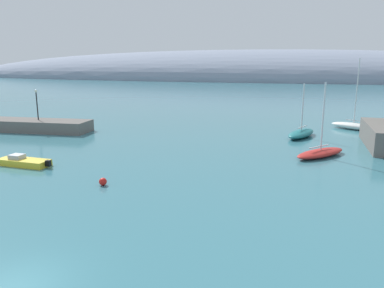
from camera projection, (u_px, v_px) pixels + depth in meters
The scene contains 9 objects.
water at pixel (22, 285), 16.20m from camera, with size 600.00×600.00×0.00m, color #38727F.
breakwater_rocks at pixel (25, 125), 52.67m from camera, with size 18.94×4.31×1.60m, color #66605B.
distant_ridge at pixel (244, 79), 220.29m from camera, with size 395.37×86.98×33.85m, color gray.
sailboat_red_near_shore at pixel (320, 152), 38.17m from camera, with size 5.85×6.65×7.60m.
sailboat_teal_mid_mooring at pixel (301, 133), 48.17m from camera, with size 4.32×7.09×6.94m.
sailboat_white_outer_mooring at pixel (354, 126), 53.66m from camera, with size 6.69×5.07×10.12m.
motorboat_yellow_foreground at pixel (24, 162), 34.93m from camera, with size 5.56×1.86×1.00m.
mooring_buoy_red at pixel (103, 182), 29.24m from camera, with size 0.62×0.62×0.62m, color red.
harbor_lamp_post at pixel (37, 101), 51.71m from camera, with size 0.36×0.36×4.19m.
Camera 1 is at (11.39, -11.66, 9.48)m, focal length 34.70 mm.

